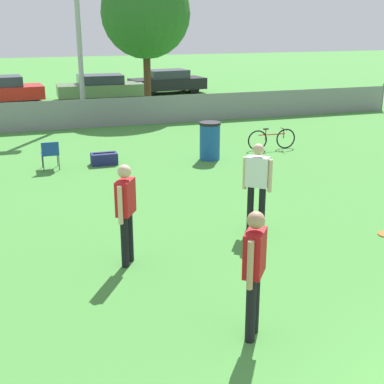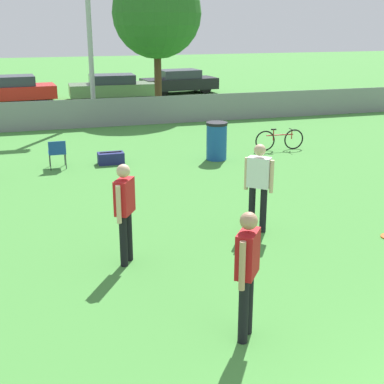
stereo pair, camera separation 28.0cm
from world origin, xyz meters
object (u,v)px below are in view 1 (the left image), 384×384
Objects in this scene: tree_near_pole at (146,13)px; player_thrower_red at (126,207)px; gear_bag_sideline at (104,159)px; parked_car_dark at (167,82)px; light_pole at (77,4)px; bicycle_sideline at (272,139)px; parked_car_red at (0,90)px; parked_car_olive at (101,87)px; folding_chair_sideline at (50,153)px; player_receiver_white at (257,180)px; player_defender_red at (254,265)px; trash_bin at (210,141)px.

tree_near_pole is 16.37m from player_thrower_red.
parked_car_dark is (5.97, 14.36, 0.49)m from gear_bag_sideline.
bicycle_sideline is (5.01, -7.15, -4.20)m from light_pole.
parked_car_red reaches higher than bicycle_sideline.
parked_car_dark reaches higher than parked_car_olive.
light_pole reaches higher than parked_car_olive.
tree_near_pole is 8.59m from parked_car_red.
folding_chair_sideline is 0.49× the size of bicycle_sideline.
player_receiver_white is 20.70m from parked_car_dark.
light_pole reaches higher than player_defender_red.
player_thrower_red reaches higher than trash_bin.
tree_near_pole is 5.55× the size of trash_bin.
parked_car_dark reaches higher than gear_bag_sideline.
parked_car_red is at bearing 102.38° from gear_bag_sideline.
parked_car_olive is at bearing 23.43° from player_thrower_red.
tree_near_pole reaches higher than parked_car_red.
trash_bin is at bearing 20.07° from player_defender_red.
light_pole is 9.69m from bicycle_sideline.
light_pole is 17.03m from player_defender_red.
trash_bin reaches higher than bicycle_sideline.
player_receiver_white is 6.34m from gear_bag_sideline.
player_thrower_red is at bearing -94.46° from light_pole.
tree_near_pole is at bearing 26.01° from light_pole.
trash_bin is at bearing 120.49° from player_receiver_white.
trash_bin is at bearing -70.86° from parked_car_red.
tree_near_pole is 15.20m from player_receiver_white.
trash_bin is 13.53m from parked_car_olive.
light_pole reaches higher than parked_car_red.
player_thrower_red is (-2.71, -0.71, 0.00)m from player_receiver_white.
folding_chair_sideline is 0.72× the size of trash_bin.
bicycle_sideline is 13.38m from parked_car_olive.
gear_bag_sideline is (1.49, 0.07, -0.31)m from folding_chair_sideline.
bicycle_sideline is at bearing -178.87° from folding_chair_sideline.
trash_bin is at bearing -107.62° from parked_car_dark.
player_defender_red is at bearing 100.56° from folding_chair_sideline.
light_pole is 8.64m from folding_chair_sideline.
parked_car_olive is at bearing 107.64° from bicycle_sideline.
parked_car_dark is (5.59, 23.70, -0.37)m from player_defender_red.
parked_car_red is (-2.92, 13.31, 0.48)m from gear_bag_sideline.
trash_bin is 0.26× the size of parked_car_dark.
player_thrower_red is (-4.18, -15.49, -3.20)m from tree_near_pole.
parked_car_dark is at bearing 120.42° from player_receiver_white.
tree_near_pole is 7.73× the size of folding_chair_sideline.
folding_chair_sideline is at bearing -175.02° from bicycle_sideline.
player_receiver_white is at bearing -80.20° from parked_car_red.
parked_car_olive reaches higher than bicycle_sideline.
parked_car_dark is at bearing 2.18° from parked_car_red.
player_defender_red reaches higher than folding_chair_sideline.
tree_near_pole is at bearing -120.85° from parked_car_dark.
gear_bag_sideline is 0.17× the size of parked_car_olive.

